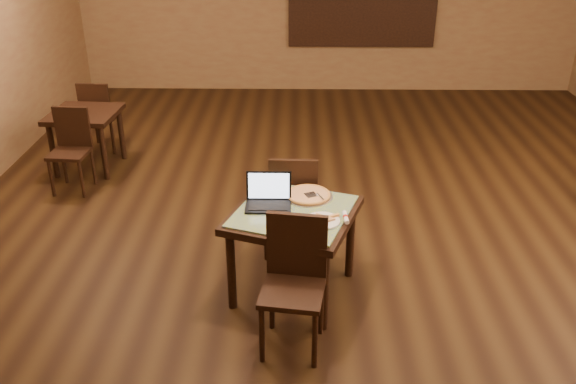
{
  "coord_description": "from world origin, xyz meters",
  "views": [
    {
      "loc": [
        -0.51,
        -4.94,
        3.03
      ],
      "look_at": [
        -0.59,
        -0.58,
        0.85
      ],
      "focal_mm": 38.0,
      "sensor_mm": 36.0,
      "label": 1
    }
  ],
  "objects_px": {
    "laptop": "(269,197)",
    "other_table_b": "(85,122)",
    "other_table_b_chair_near": "(71,144)",
    "chair_main_near": "(294,275)",
    "chair_main_far": "(294,199)",
    "tiled_table": "(293,222)",
    "other_table_b_chair_far": "(99,112)",
    "pizza_pan": "(308,196)"
  },
  "relations": [
    {
      "from": "chair_main_near",
      "to": "other_table_b",
      "type": "relative_size",
      "value": 1.25
    },
    {
      "from": "chair_main_near",
      "to": "other_table_b_chair_far",
      "type": "bearing_deg",
      "value": 132.81
    },
    {
      "from": "chair_main_near",
      "to": "other_table_b_chair_near",
      "type": "bearing_deg",
      "value": 142.38
    },
    {
      "from": "laptop",
      "to": "other_table_b",
      "type": "relative_size",
      "value": 0.45
    },
    {
      "from": "other_table_b",
      "to": "other_table_b_chair_far",
      "type": "distance_m",
      "value": 0.54
    },
    {
      "from": "tiled_table",
      "to": "chair_main_near",
      "type": "height_order",
      "value": "chair_main_near"
    },
    {
      "from": "other_table_b_chair_far",
      "to": "other_table_b",
      "type": "bearing_deg",
      "value": 94.58
    },
    {
      "from": "tiled_table",
      "to": "other_table_b",
      "type": "bearing_deg",
      "value": 153.94
    },
    {
      "from": "laptop",
      "to": "other_table_b",
      "type": "height_order",
      "value": "laptop"
    },
    {
      "from": "other_table_b_chair_near",
      "to": "other_table_b_chair_far",
      "type": "distance_m",
      "value": 1.06
    },
    {
      "from": "chair_main_near",
      "to": "other_table_b_chair_near",
      "type": "height_order",
      "value": "chair_main_near"
    },
    {
      "from": "pizza_pan",
      "to": "other_table_b_chair_near",
      "type": "xyz_separation_m",
      "value": [
        -2.57,
        1.71,
        -0.25
      ]
    },
    {
      "from": "laptop",
      "to": "other_table_b_chair_near",
      "type": "xyz_separation_m",
      "value": [
        -2.25,
        1.84,
        -0.31
      ]
    },
    {
      "from": "chair_main_near",
      "to": "other_table_b",
      "type": "bearing_deg",
      "value": 137.09
    },
    {
      "from": "tiled_table",
      "to": "laptop",
      "type": "distance_m",
      "value": 0.28
    },
    {
      "from": "tiled_table",
      "to": "chair_main_near",
      "type": "bearing_deg",
      "value": -69.65
    },
    {
      "from": "chair_main_far",
      "to": "laptop",
      "type": "relative_size",
      "value": 2.7
    },
    {
      "from": "tiled_table",
      "to": "other_table_b_chair_far",
      "type": "bearing_deg",
      "value": 148.47
    },
    {
      "from": "laptop",
      "to": "other_table_b",
      "type": "bearing_deg",
      "value": 133.48
    },
    {
      "from": "chair_main_far",
      "to": "tiled_table",
      "type": "bearing_deg",
      "value": 92.45
    },
    {
      "from": "pizza_pan",
      "to": "other_table_b",
      "type": "relative_size",
      "value": 0.5
    },
    {
      "from": "other_table_b_chair_far",
      "to": "other_table_b_chair_near",
      "type": "bearing_deg",
      "value": 94.58
    },
    {
      "from": "tiled_table",
      "to": "other_table_b_chair_far",
      "type": "distance_m",
      "value": 3.89
    },
    {
      "from": "other_table_b",
      "to": "other_table_b_chair_near",
      "type": "relative_size",
      "value": 0.88
    },
    {
      "from": "tiled_table",
      "to": "laptop",
      "type": "bearing_deg",
      "value": 170.88
    },
    {
      "from": "other_table_b_chair_near",
      "to": "other_table_b_chair_far",
      "type": "bearing_deg",
      "value": 94.58
    },
    {
      "from": "laptop",
      "to": "other_table_b_chair_far",
      "type": "xyz_separation_m",
      "value": [
        -2.27,
        2.9,
        -0.31
      ]
    },
    {
      "from": "chair_main_near",
      "to": "laptop",
      "type": "relative_size",
      "value": 2.78
    },
    {
      "from": "pizza_pan",
      "to": "other_table_b",
      "type": "distance_m",
      "value": 3.42
    },
    {
      "from": "tiled_table",
      "to": "pizza_pan",
      "type": "bearing_deg",
      "value": 82.58
    },
    {
      "from": "pizza_pan",
      "to": "other_table_b_chair_near",
      "type": "distance_m",
      "value": 3.1
    },
    {
      "from": "laptop",
      "to": "other_table_b_chair_near",
      "type": "bearing_deg",
      "value": 140.64
    },
    {
      "from": "chair_main_far",
      "to": "other_table_b",
      "type": "xyz_separation_m",
      "value": [
        -2.46,
        1.86,
        0.04
      ]
    },
    {
      "from": "laptop",
      "to": "pizza_pan",
      "type": "distance_m",
      "value": 0.35
    },
    {
      "from": "chair_main_near",
      "to": "other_table_b_chair_near",
      "type": "relative_size",
      "value": 1.1
    },
    {
      "from": "tiled_table",
      "to": "chair_main_far",
      "type": "xyz_separation_m",
      "value": [
        -0.0,
        0.61,
        -0.11
      ]
    },
    {
      "from": "chair_main_near",
      "to": "laptop",
      "type": "xyz_separation_m",
      "value": [
        -0.21,
        0.72,
        0.26
      ]
    },
    {
      "from": "chair_main_near",
      "to": "chair_main_far",
      "type": "height_order",
      "value": "chair_main_near"
    },
    {
      "from": "other_table_b",
      "to": "pizza_pan",
      "type": "bearing_deg",
      "value": -36.95
    },
    {
      "from": "tiled_table",
      "to": "other_table_b_chair_near",
      "type": "relative_size",
      "value": 1.28
    },
    {
      "from": "chair_main_near",
      "to": "laptop",
      "type": "height_order",
      "value": "laptop"
    },
    {
      "from": "tiled_table",
      "to": "laptop",
      "type": "xyz_separation_m",
      "value": [
        -0.2,
        0.11,
        0.17
      ]
    }
  ]
}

